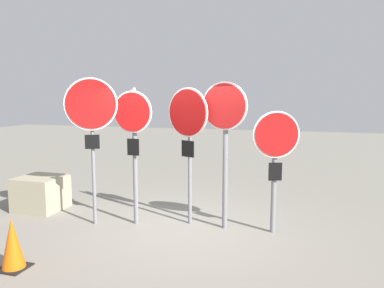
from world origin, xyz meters
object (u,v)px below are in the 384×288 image
stop_sign_0 (91,115)px  stop_sign_3 (225,128)px  traffic_cone_0 (12,244)px  stop_sign_4 (276,150)px  stop_sign_1 (133,131)px  storage_crate (41,193)px  stop_sign_2 (188,125)px

stop_sign_0 → stop_sign_3: (2.30, 0.46, -0.20)m
traffic_cone_0 → stop_sign_4: bearing=35.6°
stop_sign_0 → stop_sign_1: stop_sign_0 is taller
stop_sign_1 → stop_sign_0: bearing=-159.3°
storage_crate → stop_sign_1: bearing=-7.0°
stop_sign_0 → stop_sign_2: (1.63, 0.51, -0.17)m
stop_sign_0 → stop_sign_3: 2.36m
stop_sign_0 → stop_sign_3: size_ratio=1.03×
stop_sign_0 → traffic_cone_0: bearing=-119.0°
traffic_cone_0 → stop_sign_1: bearing=68.8°
stop_sign_0 → stop_sign_3: bearing=-13.9°
stop_sign_2 → stop_sign_4: stop_sign_2 is taller
stop_sign_2 → storage_crate: stop_sign_2 is taller
stop_sign_3 → storage_crate: (-3.85, 0.05, -1.45)m
stop_sign_4 → traffic_cone_0: 4.19m
stop_sign_1 → traffic_cone_0: size_ratio=3.51×
storage_crate → stop_sign_3: bearing=-0.7°
stop_sign_1 → storage_crate: bearing=175.1°
stop_sign_1 → storage_crate: (-2.25, 0.27, -1.37)m
storage_crate → stop_sign_4: bearing=-0.3°
stop_sign_3 → stop_sign_4: size_ratio=1.23×
stop_sign_4 → stop_sign_3: bearing=161.9°
stop_sign_0 → storage_crate: (-1.55, 0.51, -1.65)m
stop_sign_0 → traffic_cone_0: stop_sign_0 is taller
stop_sign_2 → traffic_cone_0: (-1.75, -2.39, -1.47)m
stop_sign_3 → traffic_cone_0: stop_sign_3 is taller
stop_sign_4 → storage_crate: 4.84m
traffic_cone_0 → storage_crate: 2.78m
stop_sign_2 → stop_sign_4: (1.54, -0.03, -0.39)m
stop_sign_2 → stop_sign_3: bearing=17.9°
stop_sign_4 → traffic_cone_0: bearing=-164.0°
stop_sign_1 → stop_sign_2: (0.93, 0.28, 0.11)m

